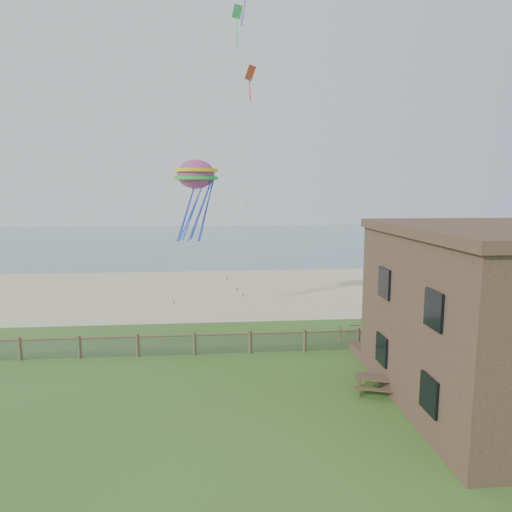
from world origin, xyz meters
name	(u,v)px	position (x,y,z in m)	size (l,w,h in m)	color
ground	(261,404)	(0.00, 0.00, 0.00)	(160.00, 160.00, 0.00)	#375D20
sand_beach	(236,290)	(0.00, 22.00, 0.00)	(72.00, 20.00, 0.02)	#C7B88F
ocean	(225,239)	(0.00, 66.00, 0.00)	(160.00, 68.00, 0.02)	slate
chainlink_fence	(250,343)	(0.00, 6.00, 0.55)	(36.20, 0.20, 1.25)	brown
motel_deck	(488,347)	(13.00, 5.00, 0.25)	(15.00, 2.00, 0.50)	brown
picnic_table	(377,385)	(5.09, 0.50, 0.39)	(1.84, 1.39, 0.78)	brown
octopus_kite	(196,198)	(-3.10, 14.54, 8.29)	(3.05, 2.15, 6.27)	#FF5A28
kite_red	(250,81)	(0.77, 15.48, 16.42)	(1.00, 0.70, 2.05)	#BF4121
kite_green	(237,23)	(0.26, 22.92, 22.76)	(1.05, 0.70, 2.85)	#37D065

